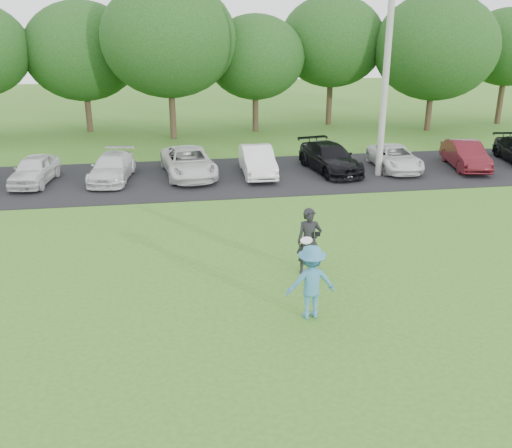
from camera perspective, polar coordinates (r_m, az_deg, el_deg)
The scene contains 7 objects.
ground at distance 13.49m, azimuth 2.32°, elevation -10.39°, with size 100.00×100.00×0.00m, color #387020.
parking_lot at distance 25.41m, azimuth -3.31°, elevation 4.74°, with size 32.00×6.50×0.03m, color black.
utility_pole at distance 25.38m, azimuth 12.92°, elevation 15.01°, with size 0.28×0.28×9.38m, color #9E9E99.
frisbee_player at distance 13.60m, azimuth 5.52°, elevation -5.78°, with size 1.22×0.74×2.14m.
camera_bystander at distance 15.83m, azimuth 5.34°, elevation -1.75°, with size 0.74×0.52×1.90m.
parked_cars at distance 25.32m, azimuth -3.22°, elevation 6.11°, with size 30.85×5.01×1.26m.
tree_row at distance 34.37m, azimuth -2.56°, elevation 17.19°, with size 42.39×9.85×8.64m.
Camera 1 is at (-2.31, -11.34, 6.94)m, focal length 40.00 mm.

